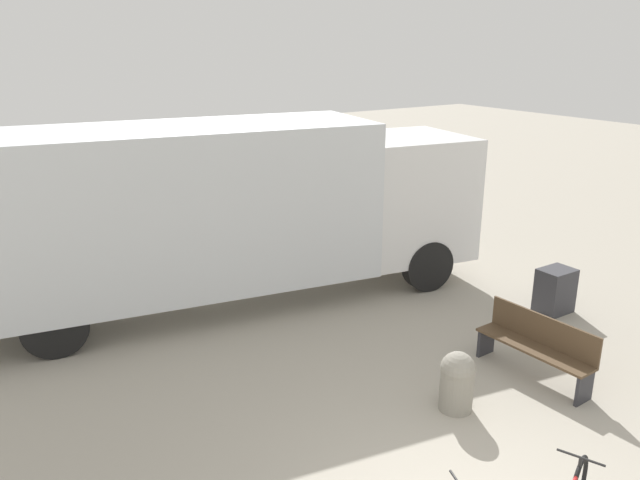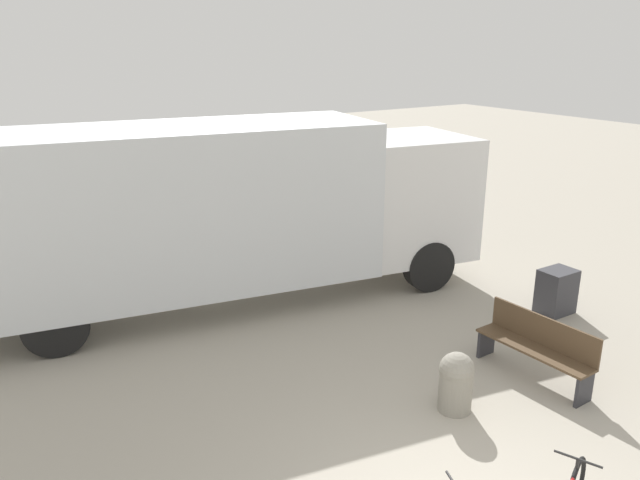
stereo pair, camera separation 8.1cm
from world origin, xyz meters
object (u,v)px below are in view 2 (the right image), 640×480
Objects in this scene: delivery_truck at (222,207)px; bollard_near_bench at (456,380)px; park_bench at (537,345)px; utility_box at (556,291)px.

bollard_near_bench is (1.02, -4.78, -1.36)m from delivery_truck.
bollard_near_bench is (-1.55, -0.00, -0.06)m from park_bench.
bollard_near_bench is at bearing 87.54° from park_bench.
utility_box is (2.06, 1.25, -0.10)m from park_bench.
utility_box is at bearing -27.50° from delivery_truck.
delivery_truck is 11.82× the size of bollard_near_bench.
delivery_truck is 12.10× the size of utility_box.
bollard_near_bench is 3.83m from utility_box.
delivery_truck reaches higher than bollard_near_bench.
park_bench is 2.17× the size of bollard_near_bench.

